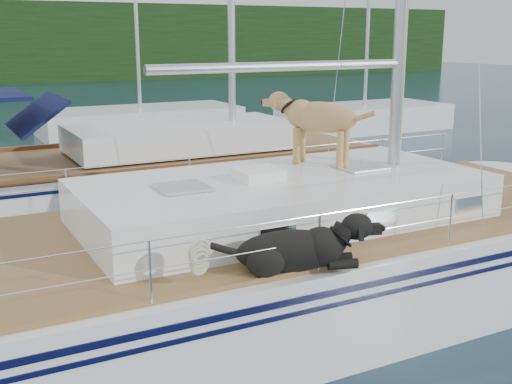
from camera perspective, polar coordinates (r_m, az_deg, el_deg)
ground at (r=8.49m, az=-2.40°, el=-11.21°), size 120.00×120.00×0.00m
main_sailboat at (r=8.27m, az=-1.79°, el=-6.80°), size 12.00×4.00×14.01m
neighbor_sailboat at (r=13.82m, az=-10.66°, el=1.20°), size 11.00×3.50×13.30m
bg_boat_center at (r=24.29m, az=-10.22°, el=6.19°), size 7.20×3.00×11.65m
bg_boat_east at (r=25.33m, az=9.59°, el=6.54°), size 6.40×3.00×11.65m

